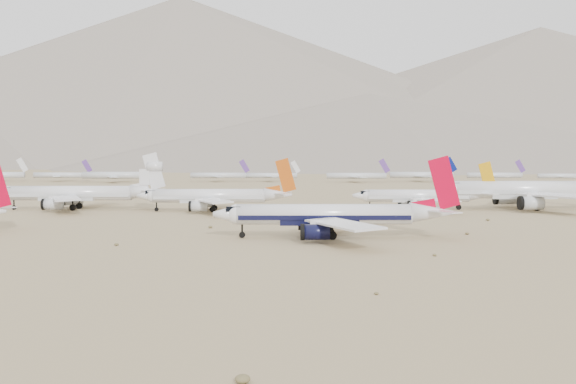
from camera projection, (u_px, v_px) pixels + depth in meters
name	position (u px, v px, depth m)	size (l,w,h in m)	color
ground	(351.00, 236.00, 131.35)	(7000.00, 7000.00, 0.00)	olive
main_airliner	(335.00, 215.00, 127.52)	(46.56, 45.47, 16.43)	white
row2_navy_widebody	(535.00, 190.00, 197.67)	(59.87, 58.54, 21.30)	white
row2_gold_tail	(424.00, 196.00, 197.01)	(42.09, 41.16, 14.98)	white
row2_orange_tail	(215.00, 196.00, 191.40)	(44.86, 43.88, 16.00)	white
row2_white_trijet	(80.00, 193.00, 197.58)	(50.19, 49.06, 17.79)	white
distant_storage_row	(230.00, 175.00, 434.05)	(471.71, 61.64, 15.90)	silver
mountain_range	(314.00, 95.00, 1767.62)	(7354.00, 3024.00, 470.00)	slate
foothills	(564.00, 132.00, 1230.22)	(4637.50, 1395.00, 155.00)	slate
desert_scrub	(384.00, 256.00, 102.18)	(261.14, 121.67, 0.63)	brown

